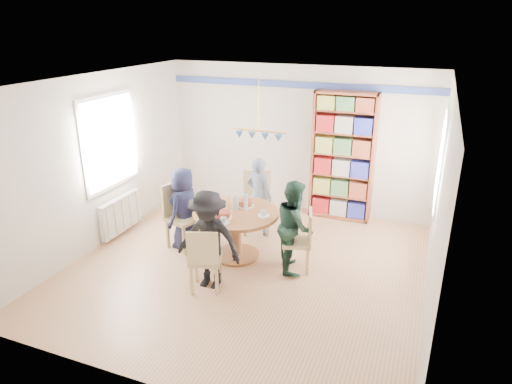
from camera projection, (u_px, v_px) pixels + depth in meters
The scene contains 14 objects.
ground at pixel (246, 267), 6.76m from camera, with size 5.00×5.00×0.00m, color tan.
room_shell at pixel (251, 143), 7.02m from camera, with size 5.00×5.00×5.00m.
radiator at pixel (121, 214), 7.72m from camera, with size 0.12×1.00×0.60m.
dining_table at pixel (236, 223), 6.88m from camera, with size 1.30×1.30×0.75m.
chair_left at pixel (179, 212), 7.21m from camera, with size 0.58×0.58×1.05m.
chair_right at pixel (302, 238), 6.54m from camera, with size 0.50×0.50×0.91m.
chair_far at pixel (257, 199), 7.77m from camera, with size 0.59×0.59×1.05m.
chair_near at pixel (204, 257), 5.99m from camera, with size 0.52×0.52×0.93m.
person_left at pixel (184, 208), 7.17m from camera, with size 0.64×0.42×1.32m, color #161832.
person_right at pixel (295, 226), 6.51m from camera, with size 0.66×0.51×1.35m, color #193227.
person_far at pixel (259, 196), 7.63m from camera, with size 0.49×0.32×1.34m, color gray.
person_near at pixel (209, 240), 6.05m from camera, with size 0.90×0.52×1.39m, color black.
bookshelf at pixel (343, 158), 8.09m from camera, with size 1.10×0.33×2.30m.
tableware at pixel (235, 207), 6.82m from camera, with size 1.06×1.06×0.28m.
Camera 1 is at (2.30, -5.46, 3.44)m, focal length 32.00 mm.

